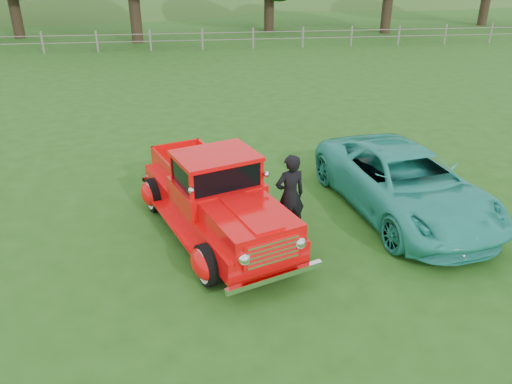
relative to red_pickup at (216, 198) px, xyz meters
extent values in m
plane|color=#225216|center=(0.36, -0.68, -0.80)|extent=(140.00, 140.00, 0.00)
ellipsoid|color=#305C22|center=(-17.64, 57.32, -5.75)|extent=(84.00, 60.00, 18.00)
ellipsoid|color=#305C22|center=(20.36, 61.32, -4.65)|extent=(72.00, 52.00, 14.00)
cube|color=gray|center=(0.36, 21.32, -0.25)|extent=(48.00, 0.04, 0.04)
cube|color=gray|center=(0.36, 21.32, 0.15)|extent=(48.00, 0.04, 0.04)
cylinder|color=#312118|center=(-11.64, 27.32, 1.18)|extent=(0.70, 0.70, 3.96)
cylinder|color=#312118|center=(-3.64, 24.32, 1.62)|extent=(0.70, 0.70, 4.84)
cylinder|color=#312118|center=(5.36, 28.32, 1.07)|extent=(0.70, 0.70, 3.74)
cylinder|color=#312118|center=(13.36, 26.32, 1.40)|extent=(0.70, 0.70, 4.40)
cylinder|color=black|center=(-0.25, -1.71, -0.42)|extent=(0.49, 0.80, 0.76)
cylinder|color=black|center=(1.30, -1.13, -0.42)|extent=(0.49, 0.80, 0.76)
cylinder|color=black|center=(-1.33, 1.20, -0.42)|extent=(0.49, 0.80, 0.76)
cylinder|color=black|center=(0.23, 1.78, -0.42)|extent=(0.49, 0.80, 0.76)
cube|color=#ED080A|center=(-0.01, 0.03, -0.22)|extent=(3.07, 4.86, 0.44)
ellipsoid|color=#ED080A|center=(-0.32, -1.73, -0.38)|extent=(0.65, 0.85, 0.54)
ellipsoid|color=#ED080A|center=(1.37, -1.10, -0.38)|extent=(0.65, 0.85, 0.54)
ellipsoid|color=#ED080A|center=(-1.40, 1.17, -0.38)|extent=(0.65, 0.85, 0.54)
ellipsoid|color=#ED080A|center=(0.29, 1.80, -0.38)|extent=(0.65, 0.85, 0.54)
cube|color=#ED080A|center=(0.53, -1.42, 0.17)|extent=(1.80, 1.96, 0.42)
cube|color=#ED080A|center=(0.02, -0.06, 0.19)|extent=(1.97, 1.82, 0.44)
cube|color=black|center=(0.02, -0.06, 0.66)|extent=(1.74, 1.55, 0.50)
cube|color=#ED080A|center=(0.02, -0.06, 0.94)|extent=(1.85, 1.67, 0.08)
cube|color=#ED080A|center=(-0.48, 1.30, 0.15)|extent=(1.78, 2.24, 0.45)
cube|color=white|center=(0.81, -2.18, 0.05)|extent=(1.03, 0.46, 0.50)
cube|color=white|center=(0.84, -2.27, -0.38)|extent=(1.73, 0.72, 0.10)
cube|color=white|center=(-0.86, 2.30, -0.38)|extent=(1.64, 0.69, 0.10)
imported|color=teal|center=(4.14, 0.43, -0.09)|extent=(3.16, 5.41, 1.42)
imported|color=black|center=(1.47, -0.22, 0.08)|extent=(0.72, 0.57, 1.75)
camera|label=1|loc=(-0.33, -8.97, 4.49)|focal=35.00mm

